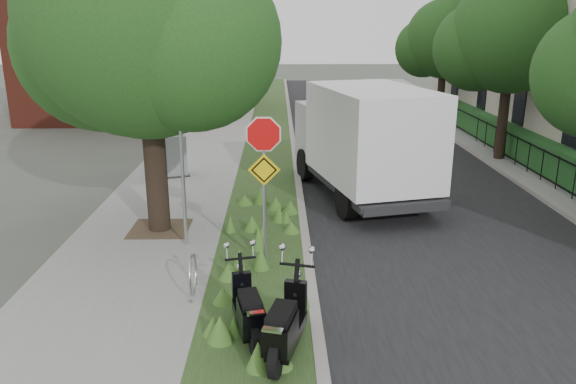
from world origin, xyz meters
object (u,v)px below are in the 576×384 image
scooter_far (249,316)px  box_truck (363,137)px  sign_assembly (264,162)px  utility_cabinet (172,157)px  scooter_near (284,332)px

scooter_far → box_truck: 8.46m
sign_assembly → box_truck: size_ratio=0.50×
box_truck → utility_cabinet: 6.29m
scooter_near → box_truck: bearing=74.4°
utility_cabinet → scooter_near: bearing=-71.4°
scooter_near → box_truck: box_truck is taller
sign_assembly → scooter_far: size_ratio=1.88×
scooter_far → box_truck: bearing=69.7°
utility_cabinet → scooter_far: bearing=-73.3°
sign_assembly → utility_cabinet: sign_assembly is taller
sign_assembly → box_truck: sign_assembly is taller
box_truck → utility_cabinet: box_truck is taller
sign_assembly → box_truck: bearing=62.0°
scooter_far → utility_cabinet: (-2.96, 9.89, 0.23)m
scooter_near → utility_cabinet: (-3.51, 10.44, 0.20)m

